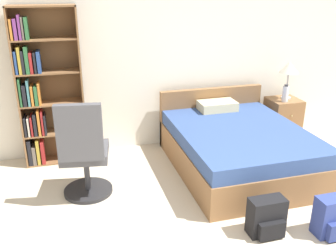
{
  "coord_description": "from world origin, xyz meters",
  "views": [
    {
      "loc": [
        -1.31,
        -1.57,
        2.17
      ],
      "look_at": [
        -0.31,
        1.98,
        0.73
      ],
      "focal_mm": 40.0,
      "sensor_mm": 36.0,
      "label": 1
    }
  ],
  "objects": [
    {
      "name": "bookshelf",
      "position": [
        -1.6,
        3.03,
        0.94
      ],
      "size": [
        0.76,
        0.29,
        1.92
      ],
      "color": "brown",
      "rests_on": "ground_plane"
    },
    {
      "name": "office_chair",
      "position": [
        -1.2,
        2.01,
        0.5
      ],
      "size": [
        0.55,
        0.63,
        1.1
      ],
      "color": "#232326",
      "rests_on": "ground_plane"
    },
    {
      "name": "water_bottle",
      "position": [
        1.6,
        2.78,
        0.72
      ],
      "size": [
        0.08,
        0.08,
        0.24
      ],
      "color": "silver",
      "rests_on": "nightstand"
    },
    {
      "name": "backpack_black",
      "position": [
        0.32,
        0.93,
        0.17
      ],
      "size": [
        0.33,
        0.22,
        0.36
      ],
      "color": "black",
      "rests_on": "ground_plane"
    },
    {
      "name": "nightstand",
      "position": [
        1.67,
        2.89,
        0.3
      ],
      "size": [
        0.43,
        0.44,
        0.6
      ],
      "color": "brown",
      "rests_on": "ground_plane"
    },
    {
      "name": "bed",
      "position": [
        0.63,
        2.23,
        0.28
      ],
      "size": [
        1.48,
        1.9,
        0.79
      ],
      "color": "brown",
      "rests_on": "ground_plane"
    },
    {
      "name": "table_lamp",
      "position": [
        1.7,
        2.91,
        1.03
      ],
      "size": [
        0.27,
        0.27,
        0.52
      ],
      "color": "#B2B2B7",
      "rests_on": "nightstand"
    },
    {
      "name": "wall_back",
      "position": [
        0.0,
        3.23,
        1.3
      ],
      "size": [
        9.0,
        0.06,
        2.6
      ],
      "color": "silver",
      "rests_on": "ground_plane"
    },
    {
      "name": "backpack_blue",
      "position": [
        0.9,
        0.76,
        0.18
      ],
      "size": [
        0.33,
        0.23,
        0.38
      ],
      "color": "navy",
      "rests_on": "ground_plane"
    }
  ]
}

